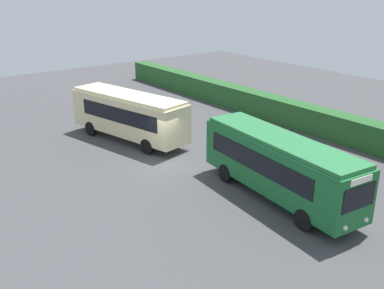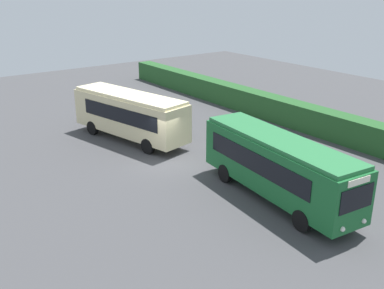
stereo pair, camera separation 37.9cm
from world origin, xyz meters
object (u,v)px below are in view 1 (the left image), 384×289
bus_green (279,164)px  person_center (261,152)px  bus_cream (129,114)px  person_left (178,124)px

bus_green → person_center: size_ratio=5.59×
bus_cream → bus_green: size_ratio=0.96×
person_left → person_center: (7.43, 0.64, 0.02)m
person_left → bus_green: bearing=-131.7°
bus_cream → person_left: bus_cream is taller
person_center → bus_cream: bearing=-1.8°
person_left → bus_cream: bearing=122.3°
person_center → person_left: bearing=-19.8°
bus_cream → bus_green: 12.26m
bus_cream → person_center: bus_cream is taller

